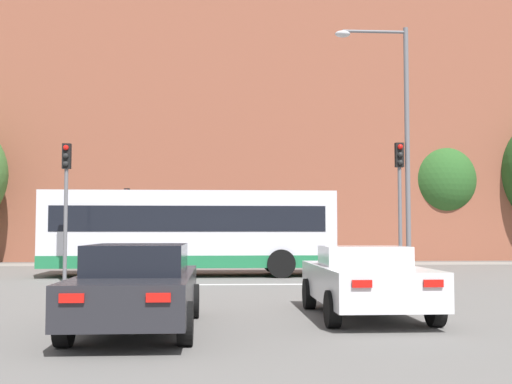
# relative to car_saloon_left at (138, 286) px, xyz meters

# --- Properties ---
(stop_line_strip) EXTENTS (8.10, 0.30, 0.01)m
(stop_line_strip) POSITION_rel_car_saloon_left_xyz_m (1.98, 8.99, -0.73)
(stop_line_strip) COLOR silver
(stop_line_strip) RESTS_ON ground_plane
(far_pavement) EXTENTS (69.00, 2.50, 0.01)m
(far_pavement) POSITION_rel_car_saloon_left_xyz_m (1.98, 21.05, -0.73)
(far_pavement) COLOR gray
(far_pavement) RESTS_ON ground_plane
(brick_civic_building) EXTENTS (46.51, 12.22, 25.97)m
(brick_civic_building) POSITION_rel_car_saloon_left_xyz_m (0.39, 29.68, 9.35)
(brick_civic_building) COLOR brown
(brick_civic_building) RESTS_ON ground_plane
(car_saloon_left) EXTENTS (1.95, 4.84, 1.43)m
(car_saloon_left) POSITION_rel_car_saloon_left_xyz_m (0.00, 0.00, 0.00)
(car_saloon_left) COLOR #232328
(car_saloon_left) RESTS_ON ground_plane
(car_roadster_right) EXTENTS (2.03, 4.35, 1.35)m
(car_roadster_right) POSITION_rel_car_saloon_left_xyz_m (4.18, 1.43, -0.04)
(car_roadster_right) COLOR silver
(car_roadster_right) RESTS_ON ground_plane
(bus_crossing_lead) EXTENTS (10.48, 2.76, 3.08)m
(bus_crossing_lead) POSITION_rel_car_saloon_left_xyz_m (0.35, 12.89, 0.91)
(bus_crossing_lead) COLOR silver
(bus_crossing_lead) RESTS_ON ground_plane
(traffic_light_far_left) EXTENTS (0.26, 0.31, 3.70)m
(traffic_light_far_left) POSITION_rel_car_saloon_left_xyz_m (-3.00, 20.42, 1.78)
(traffic_light_far_left) COLOR slate
(traffic_light_far_left) RESTS_ON ground_plane
(traffic_light_near_left) EXTENTS (0.26, 0.31, 4.42)m
(traffic_light_near_left) POSITION_rel_car_saloon_left_xyz_m (-3.44, 9.69, 2.22)
(traffic_light_near_left) COLOR slate
(traffic_light_near_left) RESTS_ON ground_plane
(traffic_light_near_right) EXTENTS (0.26, 0.31, 4.54)m
(traffic_light_near_right) POSITION_rel_car_saloon_left_xyz_m (7.30, 9.69, 2.29)
(traffic_light_near_right) COLOR slate
(traffic_light_near_right) RESTS_ON ground_plane
(street_lamp_junction) EXTENTS (2.45, 0.36, 8.37)m
(street_lamp_junction) POSITION_rel_car_saloon_left_xyz_m (7.17, 9.65, 4.32)
(street_lamp_junction) COLOR slate
(street_lamp_junction) RESTS_ON ground_plane
(pedestrian_waiting) EXTENTS (0.46, 0.39, 1.79)m
(pedestrian_waiting) POSITION_rel_car_saloon_left_xyz_m (4.79, 20.83, 0.32)
(pedestrian_waiting) COLOR black
(pedestrian_waiting) RESTS_ON ground_plane
(tree_distant) EXTENTS (4.24, 4.24, 6.73)m
(tree_distant) POSITION_rel_car_saloon_left_xyz_m (14.12, 25.11, 3.75)
(tree_distant) COLOR #4C3823
(tree_distant) RESTS_ON ground_plane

